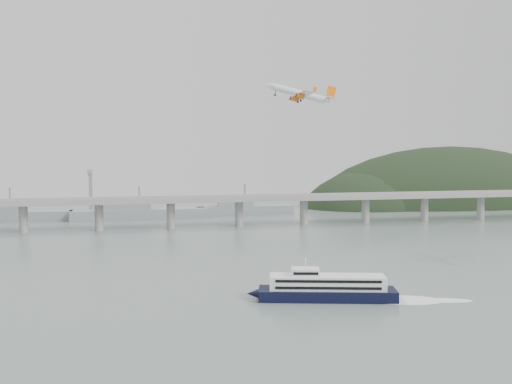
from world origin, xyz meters
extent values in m
plane|color=slate|center=(0.00, 0.00, 0.00)|extent=(900.00, 900.00, 0.00)
cube|color=gray|center=(0.00, 200.00, 20.00)|extent=(800.00, 22.00, 2.20)
cube|color=gray|center=(0.00, 189.50, 22.00)|extent=(800.00, 0.60, 1.80)
cube|color=gray|center=(0.00, 210.50, 22.00)|extent=(800.00, 0.60, 1.80)
cylinder|color=gray|center=(-130.00, 200.00, 9.50)|extent=(6.00, 6.00, 21.00)
cylinder|color=gray|center=(-80.00, 200.00, 9.50)|extent=(6.00, 6.00, 21.00)
cylinder|color=gray|center=(-30.00, 200.00, 9.50)|extent=(6.00, 6.00, 21.00)
cylinder|color=gray|center=(20.00, 200.00, 9.50)|extent=(6.00, 6.00, 21.00)
cylinder|color=gray|center=(70.00, 200.00, 9.50)|extent=(6.00, 6.00, 21.00)
cylinder|color=gray|center=(120.00, 200.00, 9.50)|extent=(6.00, 6.00, 21.00)
cylinder|color=gray|center=(170.00, 200.00, 9.50)|extent=(6.00, 6.00, 21.00)
cylinder|color=gray|center=(220.00, 200.00, 9.50)|extent=(6.00, 6.00, 21.00)
ellipsoid|color=black|center=(270.00, 330.00, -18.00)|extent=(320.00, 150.00, 156.00)
ellipsoid|color=black|center=(175.00, 320.00, -12.00)|extent=(140.00, 110.00, 96.00)
cube|color=gray|center=(-150.00, 270.00, 4.00)|extent=(95.67, 20.15, 8.00)
cylinder|color=gray|center=(-150.00, 270.00, 20.00)|extent=(1.60, 1.60, 14.00)
cube|color=gray|center=(-50.00, 265.00, 4.00)|extent=(110.55, 21.43, 8.00)
cube|color=gray|center=(-61.00, 265.00, 12.00)|extent=(39.01, 16.73, 8.00)
cylinder|color=gray|center=(-50.00, 265.00, 20.00)|extent=(1.60, 1.60, 14.00)
cube|color=gray|center=(40.00, 275.00, 4.00)|extent=(85.00, 13.60, 8.00)
cube|color=gray|center=(31.50, 275.00, 12.00)|extent=(29.75, 11.90, 8.00)
cylinder|color=gray|center=(40.00, 275.00, 20.00)|extent=(1.60, 1.60, 14.00)
cube|color=gray|center=(-90.00, 300.00, 20.00)|extent=(3.00, 3.00, 40.00)
cube|color=gray|center=(-90.00, 290.00, 38.00)|extent=(3.00, 28.00, 3.00)
cube|color=black|center=(10.98, -18.66, 2.07)|extent=(53.31, 25.25, 4.15)
cone|color=black|center=(-16.10, -11.52, 2.07)|extent=(6.07, 5.33, 4.15)
cube|color=white|center=(10.98, -18.66, 6.74)|extent=(44.76, 21.13, 5.19)
cube|color=black|center=(9.64, -23.72, 8.09)|extent=(38.15, 10.21, 1.04)
cube|color=black|center=(9.64, -23.72, 5.60)|extent=(38.15, 10.21, 1.04)
cube|color=black|center=(12.31, -13.59, 8.09)|extent=(38.15, 10.21, 1.04)
cube|color=black|center=(12.31, -13.59, 5.60)|extent=(38.15, 10.21, 1.04)
cube|color=white|center=(2.96, -16.54, 10.68)|extent=(11.88, 9.66, 2.70)
cube|color=black|center=(2.02, -20.10, 10.68)|extent=(9.06, 2.50, 1.04)
cylinder|color=white|center=(2.96, -16.54, 14.00)|extent=(0.63, 0.63, 4.15)
ellipsoid|color=white|center=(39.06, -26.06, 0.05)|extent=(32.69, 22.05, 0.21)
ellipsoid|color=white|center=(53.10, -29.76, 0.05)|extent=(23.56, 12.93, 0.21)
cylinder|color=white|center=(30.97, 85.24, 87.44)|extent=(30.41, 6.15, 10.64)
cone|color=white|center=(14.21, 85.64, 91.34)|extent=(5.34, 4.21, 4.79)
cone|color=white|center=(48.37, 84.86, 83.94)|extent=(6.22, 4.05, 5.03)
cube|color=white|center=(31.77, 85.17, 86.15)|extent=(5.75, 36.66, 3.45)
cube|color=white|center=(47.49, 84.92, 84.92)|extent=(3.56, 12.98, 1.70)
cube|color=orange|center=(49.34, 85.06, 88.12)|extent=(6.31, 0.82, 7.92)
cylinder|color=orange|center=(29.92, 91.04, 84.75)|extent=(5.13, 2.82, 3.46)
cylinder|color=black|center=(27.72, 91.09, 85.26)|extent=(1.01, 2.50, 2.50)
cube|color=white|center=(30.17, 91.09, 85.80)|extent=(2.91, 0.39, 1.88)
cylinder|color=orange|center=(29.79, 79.23, 85.35)|extent=(5.13, 2.82, 3.46)
cylinder|color=black|center=(27.59, 79.28, 85.87)|extent=(1.01, 2.50, 2.50)
cube|color=white|center=(30.03, 79.28, 86.40)|extent=(2.91, 0.39, 1.88)
cylinder|color=black|center=(31.36, 87.87, 84.13)|extent=(0.97, 0.52, 2.62)
cylinder|color=black|center=(31.09, 87.81, 82.97)|extent=(1.43, 0.51, 1.44)
cylinder|color=black|center=(31.29, 82.29, 84.41)|extent=(0.97, 0.52, 2.62)
cylinder|color=black|center=(31.03, 82.23, 83.26)|extent=(1.43, 0.51, 1.44)
cylinder|color=black|center=(17.71, 85.40, 87.44)|extent=(0.97, 0.52, 2.62)
cylinder|color=black|center=(17.44, 85.34, 86.29)|extent=(1.43, 0.51, 1.44)
cube|color=orange|center=(34.37, 103.44, 85.99)|extent=(2.27, 0.38, 2.91)
cube|color=orange|center=(33.94, 66.92, 87.85)|extent=(2.27, 0.38, 2.91)
camera|label=1|loc=(-64.84, -230.64, 57.00)|focal=42.00mm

